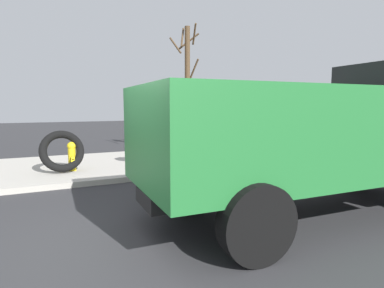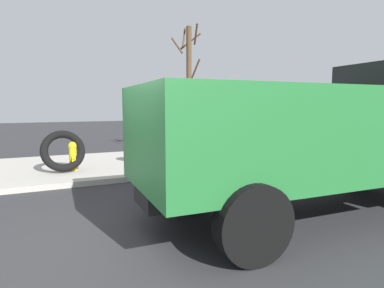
# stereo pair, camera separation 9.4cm
# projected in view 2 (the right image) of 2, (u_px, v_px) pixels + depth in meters

# --- Properties ---
(ground_plane) EXTENTS (80.00, 80.00, 0.00)m
(ground_plane) POSITION_uv_depth(u_px,v_px,m) (112.00, 248.00, 4.77)
(ground_plane) COLOR #2D2D30
(sidewalk_curb) EXTENTS (36.00, 5.00, 0.15)m
(sidewalk_curb) POSITION_uv_depth(u_px,v_px,m) (72.00, 168.00, 10.61)
(sidewalk_curb) COLOR #ADA89E
(sidewalk_curb) RESTS_ON ground
(fire_hydrant) EXTENTS (0.25, 0.57, 0.87)m
(fire_hydrant) POSITION_uv_depth(u_px,v_px,m) (73.00, 155.00, 9.71)
(fire_hydrant) COLOR yellow
(fire_hydrant) RESTS_ON sidewalk_curb
(loose_tire) EXTENTS (1.28, 0.73, 1.24)m
(loose_tire) POSITION_uv_depth(u_px,v_px,m) (63.00, 151.00, 9.49)
(loose_tire) COLOR black
(loose_tire) RESTS_ON sidewalk_curb
(stop_sign) EXTENTS (0.76, 0.08, 2.19)m
(stop_sign) POSITION_uv_depth(u_px,v_px,m) (165.00, 120.00, 9.63)
(stop_sign) COLOR gray
(stop_sign) RESTS_ON sidewalk_curb
(dump_truck_green) EXTENTS (7.10, 3.03, 3.00)m
(dump_truck_green) POSITION_uv_depth(u_px,v_px,m) (328.00, 131.00, 6.22)
(dump_truck_green) COLOR #237033
(dump_truck_green) RESTS_ON ground
(bare_tree) EXTENTS (1.24, 1.22, 5.27)m
(bare_tree) POSITION_uv_depth(u_px,v_px,m) (189.00, 85.00, 13.64)
(bare_tree) COLOR #4C3823
(bare_tree) RESTS_ON sidewalk_curb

